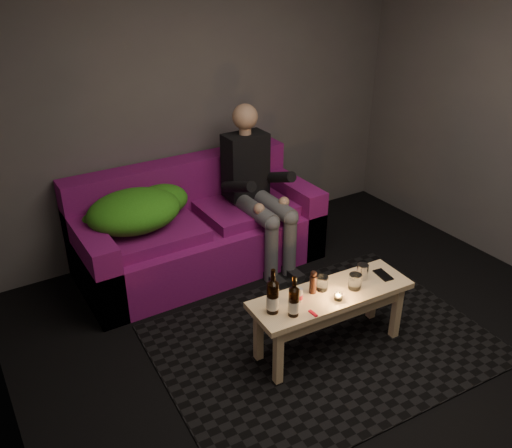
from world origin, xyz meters
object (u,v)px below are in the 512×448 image
(sofa, at_px, (197,232))
(coffee_table, at_px, (331,303))
(person, at_px, (256,185))
(beer_bottle_a, at_px, (273,297))
(beer_bottle_b, at_px, (294,301))
(steel_cup, at_px, (362,272))

(sofa, distance_m, coffee_table, 1.50)
(sofa, xyz_separation_m, person, (0.49, -0.16, 0.38))
(beer_bottle_a, xyz_separation_m, beer_bottle_b, (0.09, -0.09, -0.01))
(person, relative_size, coffee_table, 1.18)
(beer_bottle_a, relative_size, steel_cup, 2.87)
(sofa, bearing_deg, steel_cup, -69.46)
(beer_bottle_a, height_order, beer_bottle_b, beer_bottle_a)
(sofa, bearing_deg, coffee_table, -79.97)
(coffee_table, xyz_separation_m, beer_bottle_a, (-0.45, 0.03, 0.19))
(coffee_table, xyz_separation_m, beer_bottle_b, (-0.35, -0.07, 0.18))
(steel_cup, bearing_deg, beer_bottle_b, -171.86)
(coffee_table, relative_size, beer_bottle_a, 3.71)
(person, bearing_deg, beer_bottle_a, -117.63)
(sofa, distance_m, steel_cup, 1.56)
(sofa, relative_size, person, 1.50)
(sofa, xyz_separation_m, coffee_table, (0.26, -1.48, 0.06))
(coffee_table, height_order, beer_bottle_b, beer_bottle_b)
(beer_bottle_b, bearing_deg, coffee_table, 10.55)
(sofa, relative_size, coffee_table, 1.77)
(coffee_table, distance_m, beer_bottle_b, 0.40)
(beer_bottle_a, xyz_separation_m, steel_cup, (0.73, -0.00, -0.06))
(beer_bottle_a, bearing_deg, steel_cup, -0.20)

